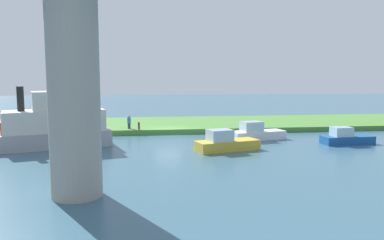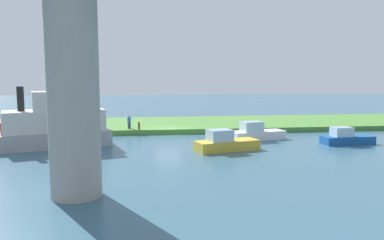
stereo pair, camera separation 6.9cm
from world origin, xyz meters
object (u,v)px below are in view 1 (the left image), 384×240
mooring_post (139,126)px  houseboat_blue (225,143)px  person_on_bank (129,122)px  motorboat_white (346,138)px  skiff_small (256,133)px  riverboat_paddlewheel (52,125)px  bridge_pylon (74,87)px

mooring_post → houseboat_blue: 11.26m
person_on_bank → motorboat_white: bearing=155.6°
person_on_bank → skiff_small: size_ratio=0.27×
mooring_post → skiff_small: skiff_small is taller
motorboat_white → houseboat_blue: bearing=7.8°
person_on_bank → mooring_post: size_ratio=1.90×
mooring_post → riverboat_paddlewheel: 9.04m
bridge_pylon → riverboat_paddlewheel: size_ratio=1.03×
skiff_small → motorboat_white: size_ratio=1.17×
motorboat_white → bridge_pylon: bearing=30.1°
riverboat_paddlewheel → motorboat_white: size_ratio=2.29×
houseboat_blue → skiff_small: 6.18m
riverboat_paddlewheel → person_on_bank: bearing=-132.1°
riverboat_paddlewheel → motorboat_white: 24.52m
mooring_post → person_on_bank: bearing=-40.5°
riverboat_paddlewheel → skiff_small: riverboat_paddlewheel is taller
mooring_post → skiff_small: (-10.63, 4.27, -0.27)m
person_on_bank → motorboat_white: size_ratio=0.31×
houseboat_blue → motorboat_white: (-10.80, -1.48, -0.07)m
skiff_small → houseboat_blue: bearing=50.6°
houseboat_blue → mooring_post: bearing=-53.4°
bridge_pylon → riverboat_paddlewheel: bridge_pylon is taller
bridge_pylon → mooring_post: bearing=-98.4°
person_on_bank → mooring_post: (-0.98, 0.83, -0.34)m
bridge_pylon → person_on_bank: (-1.87, -20.21, -4.04)m
skiff_small → motorboat_white: (-6.88, 3.29, -0.07)m
skiff_small → person_on_bank: bearing=-23.7°
mooring_post → houseboat_blue: bearing=126.6°
bridge_pylon → motorboat_white: size_ratio=2.35×
person_on_bank → mooring_post: 1.33m
houseboat_blue → skiff_small: (-3.92, -4.77, -0.00)m
bridge_pylon → skiff_small: bridge_pylon is taller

